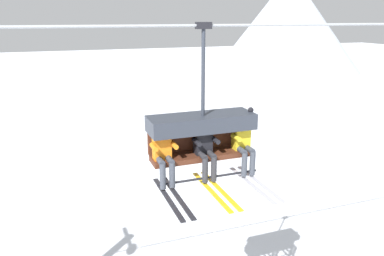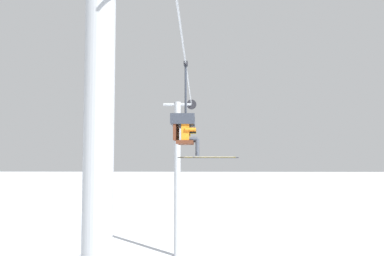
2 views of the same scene
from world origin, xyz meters
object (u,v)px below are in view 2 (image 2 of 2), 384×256
object	(u,v)px
skier_black	(190,136)
skier_yellow	(191,136)
lift_tower_near	(98,255)
skier_orange	(190,134)
lift_tower_far	(178,174)
chairlift_chair	(183,126)

from	to	relation	value
skier_black	skier_yellow	xyz separation A→B (m)	(0.82, 0.01, 0.02)
lift_tower_near	skier_orange	bearing A→B (deg)	-8.65
skier_orange	skier_black	bearing A→B (deg)	0.00
skier_black	skier_yellow	bearing A→B (deg)	0.48
skier_yellow	lift_tower_far	bearing A→B (deg)	5.89
skier_black	lift_tower_near	bearing A→B (deg)	172.36
lift_tower_near	skier_yellow	size ratio (longest dim) A/B	5.14
lift_tower_near	skier_orange	size ratio (longest dim) A/B	5.14
lift_tower_near	lift_tower_far	distance (m)	16.71
skier_yellow	skier_black	bearing A→B (deg)	-179.52
lift_tower_far	chairlift_chair	world-z (taller)	lift_tower_far
chairlift_chair	skier_yellow	size ratio (longest dim) A/B	1.68
lift_tower_near	chairlift_chair	world-z (taller)	lift_tower_near
lift_tower_near	skier_orange	xyz separation A→B (m)	(6.12, -0.93, 1.70)
skier_orange	skier_yellow	size ratio (longest dim) A/B	1.00
skier_black	skier_yellow	distance (m)	0.82
skier_orange	skier_black	xyz separation A→B (m)	(0.82, 0.00, 0.00)
skier_orange	lift_tower_far	bearing A→B (deg)	5.02
chairlift_chair	skier_orange	xyz separation A→B (m)	(-0.82, -0.22, -0.30)
lift_tower_far	skier_yellow	distance (m)	9.16
skier_black	skier_yellow	world-z (taller)	skier_yellow
skier_orange	chairlift_chair	bearing A→B (deg)	15.13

